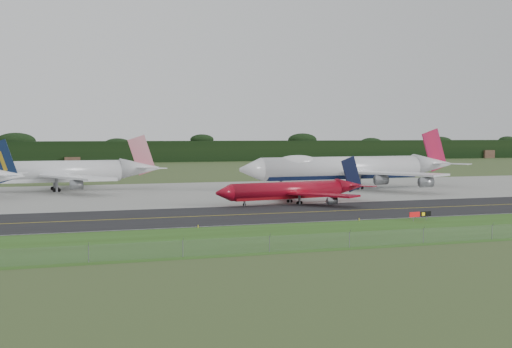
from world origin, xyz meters
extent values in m
plane|color=#394C23|center=(0.00, 0.00, 0.00)|extent=(600.00, 600.00, 0.00)
cube|color=#2F5118|center=(0.00, -35.00, 0.01)|extent=(400.00, 30.00, 0.01)
cube|color=black|center=(0.00, -4.00, 0.01)|extent=(400.00, 32.00, 0.02)
cube|color=gray|center=(0.00, 51.00, 0.01)|extent=(400.00, 78.00, 0.01)
cube|color=yellow|center=(0.00, -4.00, 0.03)|extent=(400.00, 0.40, 0.00)
cube|color=silver|center=(0.00, -19.50, 0.03)|extent=(400.00, 0.25, 0.00)
plane|color=slate|center=(0.00, -48.00, 1.10)|extent=(320.00, 0.00, 320.00)
cylinder|color=slate|center=(0.00, -48.00, 1.10)|extent=(0.10, 0.10, 2.20)
cylinder|color=slate|center=(-60.00, -48.00, 1.10)|extent=(0.10, 0.10, 2.20)
cube|color=black|center=(0.00, 275.00, 6.00)|extent=(700.00, 24.00, 12.00)
cylinder|color=silver|center=(27.93, 49.69, 6.24)|extent=(51.05, 9.69, 6.44)
cube|color=black|center=(27.93, 49.69, 4.15)|extent=(48.41, 7.92, 2.26)
cone|color=silver|center=(-0.55, 47.85, 6.24)|extent=(6.74, 6.84, 6.44)
cone|color=silver|center=(59.93, 51.74, 6.73)|extent=(13.78, 7.29, 6.44)
ellipsoid|color=silver|center=(13.76, 48.77, 8.01)|extent=(13.47, 6.31, 4.11)
cube|color=silver|center=(37.65, 35.93, 5.11)|extent=(21.82, 29.59, 0.55)
cube|color=silver|center=(35.80, 64.58, 5.11)|extent=(18.97, 30.08, 0.55)
cube|color=#C1163D|center=(60.65, 51.79, 11.10)|extent=(9.28, 1.11, 13.35)
cylinder|color=gray|center=(33.66, 36.29, 3.36)|extent=(3.68, 2.93, 2.71)
cylinder|color=gray|center=(31.90, 63.70, 3.36)|extent=(3.68, 2.93, 2.71)
cylinder|color=gray|center=(40.27, 24.21, 3.36)|extent=(3.68, 2.93, 2.71)
cylinder|color=gray|center=(36.90, 76.53, 3.36)|extent=(3.68, 2.93, 2.71)
cylinder|color=black|center=(8.69, 48.45, 0.58)|extent=(1.19, 0.60, 1.16)
cylinder|color=slate|center=(32.21, 46.41, 2.15)|extent=(0.96, 0.96, 4.31)
cylinder|color=black|center=(32.21, 46.41, 0.58)|extent=(1.19, 0.65, 1.16)
cylinder|color=slate|center=(31.76, 53.48, 2.15)|extent=(0.96, 0.96, 4.31)
cylinder|color=black|center=(31.76, 53.48, 0.58)|extent=(1.19, 0.65, 1.16)
cylinder|color=maroon|center=(-3.38, 13.76, 3.15)|extent=(28.75, 8.81, 3.86)
cube|color=maroon|center=(-3.38, 13.76, 1.89)|extent=(27.18, 7.60, 1.35)
cone|color=maroon|center=(-19.17, 10.95, 3.15)|extent=(4.19, 4.43, 3.86)
cone|color=maroon|center=(14.36, 16.93, 3.44)|extent=(8.09, 5.12, 3.86)
cube|color=maroon|center=(2.83, 6.80, 2.47)|extent=(13.35, 15.96, 0.43)
cube|color=maroon|center=(0.04, 22.44, 2.47)|extent=(9.06, 16.68, 0.43)
cube|color=black|center=(14.89, 17.02, 6.35)|extent=(6.05, 1.37, 8.78)
cylinder|color=gray|center=(3.21, 3.01, 1.42)|extent=(2.36, 1.97, 1.62)
cylinder|color=gray|center=(-0.91, 26.13, 1.42)|extent=(2.36, 1.97, 1.62)
cylinder|color=black|center=(-14.05, 11.86, 0.35)|extent=(0.74, 0.43, 0.69)
cylinder|color=slate|center=(-0.76, 12.07, 1.00)|extent=(0.63, 0.63, 1.99)
cylinder|color=black|center=(-0.76, 12.07, 0.35)|extent=(0.74, 0.46, 0.69)
cylinder|color=slate|center=(-1.51, 16.25, 1.00)|extent=(0.63, 0.63, 1.99)
cylinder|color=black|center=(-1.51, 16.25, 0.35)|extent=(0.74, 0.46, 0.69)
cone|color=white|center=(-65.60, 50.72, 5.57)|extent=(11.19, 6.22, 5.53)
cube|color=#0C1A37|center=(-64.98, 50.68, 9.22)|extent=(7.75, 0.94, 11.16)
cylinder|color=silver|center=(-54.71, 68.83, 5.57)|extent=(43.20, 7.05, 5.98)
cube|color=white|center=(-54.71, 68.83, 3.62)|extent=(41.01, 5.50, 2.09)
cone|color=silver|center=(-27.50, 69.50, 6.02)|extent=(11.51, 6.26, 5.98)
cube|color=silver|center=(-46.86, 56.68, 4.52)|extent=(17.94, 25.55, 0.54)
cube|color=silver|center=(-47.47, 81.34, 4.52)|extent=(16.99, 25.72, 0.54)
cube|color=red|center=(-26.83, 69.52, 9.90)|extent=(8.26, 0.68, 11.89)
cylinder|color=gray|center=(-47.07, 50.78, 2.89)|extent=(3.33, 2.59, 2.51)
cylinder|color=gray|center=(-47.98, 87.23, 2.89)|extent=(3.33, 2.59, 2.51)
cylinder|color=slate|center=(-51.18, 65.62, 1.89)|extent=(0.86, 0.86, 3.77)
cylinder|color=black|center=(-51.18, 65.62, 0.54)|extent=(1.09, 0.56, 1.08)
cylinder|color=slate|center=(-51.35, 72.20, 1.89)|extent=(0.86, 0.86, 3.77)
cylinder|color=black|center=(-51.35, 72.20, 0.54)|extent=(1.09, 0.56, 1.08)
cylinder|color=slate|center=(6.86, -24.22, 0.36)|extent=(0.12, 0.12, 0.72)
cylinder|color=slate|center=(9.92, -23.78, 0.36)|extent=(0.12, 0.12, 0.72)
cube|color=#B40D10|center=(7.17, -24.18, 1.19)|extent=(2.27, 0.51, 0.93)
cube|color=black|center=(9.11, -23.90, 1.19)|extent=(1.05, 0.33, 0.93)
cube|color=black|center=(10.33, -23.72, 1.19)|extent=(1.25, 0.36, 0.93)
cylinder|color=yellow|center=(-32.93, -20.50, 0.25)|extent=(0.16, 0.16, 0.50)
cylinder|color=yellow|center=(-2.29, -20.50, 0.25)|extent=(0.16, 0.16, 0.50)
camera|label=1|loc=(-62.89, -137.91, 15.95)|focal=50.00mm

